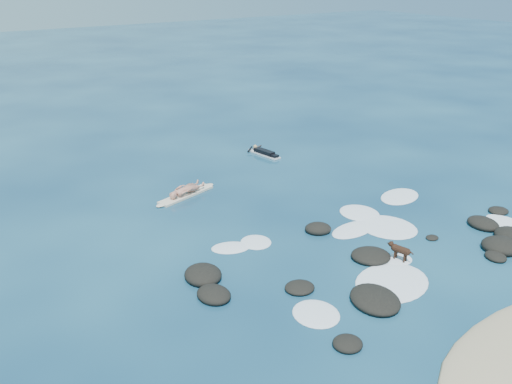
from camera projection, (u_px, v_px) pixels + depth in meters
ground at (355, 237)px, 21.47m from camera, size 160.00×160.00×0.00m
reef_rocks at (410, 257)px, 19.76m from camera, size 14.03×7.03×0.55m
breaking_foam at (377, 240)px, 21.23m from camera, size 11.82×7.45×0.12m
standing_surfer_rig at (185, 179)px, 24.96m from camera, size 3.41×1.45×1.98m
paddling_surfer_rig at (264, 153)px, 30.56m from camera, size 1.03×2.34×0.40m
dog at (400, 250)px, 19.59m from camera, size 0.42×1.03×0.66m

